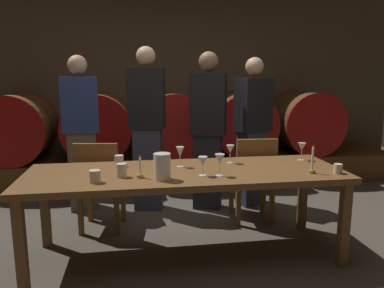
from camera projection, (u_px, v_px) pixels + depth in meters
The scene contains 28 objects.
ground_plane at pixel (195, 250), 3.21m from camera, with size 9.24×9.24×0.00m, color #4C443A.
back_wall at pixel (166, 79), 5.55m from camera, with size 7.10×0.24×2.85m, color brown.
barrel_shelf at pixel (171, 168), 5.24m from camera, with size 6.39×0.90×0.37m, color brown.
wine_barrel_far_left at pixel (17, 128), 4.83m from camera, with size 0.88×0.86×0.88m.
wine_barrel_left at pixel (99, 126), 4.98m from camera, with size 0.88×0.86×0.88m.
wine_barrel_center at pixel (172, 125), 5.13m from camera, with size 0.88×0.86×0.88m.
wine_barrel_right at pixel (239, 123), 5.28m from camera, with size 0.88×0.86×0.88m.
wine_barrel_far_right at pixel (304, 122), 5.42m from camera, with size 0.88×0.86×0.88m.
dining_table at pixel (186, 179), 3.00m from camera, with size 2.53×0.85×0.73m.
chair_left at pixel (100, 182), 3.52m from camera, with size 0.45×0.45×0.88m.
chair_right at pixel (253, 176), 3.75m from camera, with size 0.42×0.42×0.88m.
guest_far_left at pixel (81, 133), 4.05m from camera, with size 0.41×0.28×1.69m.
guest_center_left at pixel (147, 128), 4.04m from camera, with size 0.42×0.31×1.78m.
guest_center_right at pixel (208, 130), 4.08m from camera, with size 0.44×0.36×1.73m.
guest_far_right at pixel (253, 131), 4.21m from camera, with size 0.44×0.37×1.68m.
candle_left at pixel (140, 172), 2.78m from camera, with size 0.05×0.05×0.18m.
candle_right at pixel (312, 165), 2.90m from camera, with size 0.05×0.05×0.23m.
pitcher at pixel (162, 167), 2.72m from camera, with size 0.12×0.12×0.20m.
wine_glass_far_left at pixel (158, 159), 2.98m from camera, with size 0.07×0.07×0.13m.
wine_glass_left at pixel (180, 152), 3.09m from camera, with size 0.07×0.07×0.17m.
wine_glass_center_left at pixel (203, 162), 2.82m from camera, with size 0.07×0.07×0.15m.
wine_glass_center_right at pixel (220, 160), 2.81m from camera, with size 0.08×0.08×0.17m.
wine_glass_right at pixel (230, 150), 3.22m from camera, with size 0.07×0.07×0.16m.
wine_glass_far_right at pixel (302, 147), 3.33m from camera, with size 0.07×0.07×0.16m.
cup_far_left at pixel (95, 176), 2.66m from camera, with size 0.08×0.08×0.09m, color beige.
cup_center_left at pixel (119, 161), 3.14m from camera, with size 0.07×0.07×0.09m, color silver.
cup_center_right at pixel (122, 170), 2.80m from camera, with size 0.08×0.08×0.10m, color beige.
cup_far_right at pixel (338, 169), 2.90m from camera, with size 0.07×0.07×0.08m, color beige.
Camera 1 is at (-0.49, -2.95, 1.50)m, focal length 34.83 mm.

